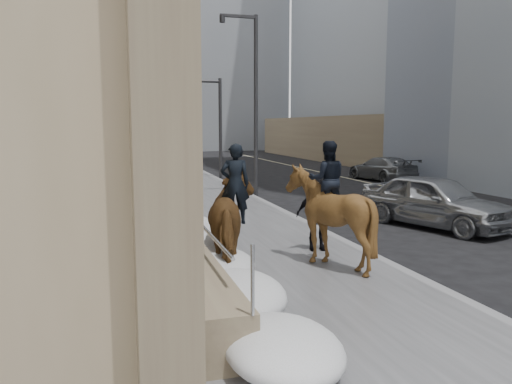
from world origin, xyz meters
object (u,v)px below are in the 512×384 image
at_px(pedestrian, 317,214).
at_px(car_silver, 435,201).
at_px(mounted_horse_right, 328,212).
at_px(car_grey, 382,169).
at_px(mounted_horse_left, 235,219).

distance_m(pedestrian, car_silver, 5.38).
relative_size(mounted_horse_right, car_silver, 0.56).
xyz_separation_m(car_silver, car_grey, (5.39, 12.42, -0.14)).
relative_size(mounted_horse_right, pedestrian, 1.54).
height_order(car_silver, car_grey, car_silver).
relative_size(car_silver, car_grey, 1.02).
height_order(mounted_horse_left, pedestrian, mounted_horse_left).
height_order(mounted_horse_left, car_grey, mounted_horse_left).
bearing_deg(mounted_horse_right, pedestrian, -86.66).
bearing_deg(mounted_horse_right, car_grey, -107.61).
distance_m(mounted_horse_left, car_grey, 20.23).
relative_size(mounted_horse_left, car_silver, 0.55).
xyz_separation_m(pedestrian, car_grey, (10.34, 14.52, -0.31)).
distance_m(mounted_horse_left, mounted_horse_right, 2.09).
distance_m(mounted_horse_left, pedestrian, 2.68).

